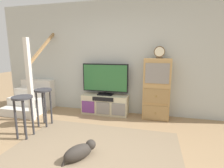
{
  "coord_description": "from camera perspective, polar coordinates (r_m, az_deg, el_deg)",
  "views": [
    {
      "loc": [
        0.86,
        -1.66,
        1.51
      ],
      "look_at": [
        0.0,
        1.69,
        0.85
      ],
      "focal_mm": 27.38,
      "sensor_mm": 36.0,
      "label": 1
    }
  ],
  "objects": [
    {
      "name": "bar_stool_near",
      "position": [
        3.38,
        -27.55,
        -6.93
      ],
      "size": [
        0.34,
        0.34,
        0.75
      ],
      "color": "#333338",
      "rests_on": "ground_plane"
    },
    {
      "name": "desk_clock",
      "position": [
        3.85,
        15.53,
        10.16
      ],
      "size": [
        0.23,
        0.08,
        0.26
      ],
      "color": "#4C3823",
      "rests_on": "side_cabinet"
    },
    {
      "name": "media_console",
      "position": [
        4.22,
        -2.34,
        -6.82
      ],
      "size": [
        1.12,
        0.38,
        0.47
      ],
      "color": "beige",
      "rests_on": "ground_plane"
    },
    {
      "name": "dog",
      "position": [
        2.64,
        -10.62,
        -21.26
      ],
      "size": [
        0.42,
        0.48,
        0.23
      ],
      "color": "#332D28",
      "rests_on": "ground_plane"
    },
    {
      "name": "staircase",
      "position": [
        5.08,
        -23.75,
        -3.16
      ],
      "size": [
        1.0,
        1.36,
        2.2
      ],
      "color": "silver",
      "rests_on": "ground_plane"
    },
    {
      "name": "side_cabinet",
      "position": [
        3.95,
        14.57,
        -1.71
      ],
      "size": [
        0.58,
        0.38,
        1.37
      ],
      "color": "tan",
      "rests_on": "ground_plane"
    },
    {
      "name": "television",
      "position": [
        4.1,
        -2.31,
        1.82
      ],
      "size": [
        1.12,
        0.22,
        0.75
      ],
      "color": "black",
      "rests_on": "media_console"
    },
    {
      "name": "back_wall",
      "position": [
        4.21,
        2.56,
        8.55
      ],
      "size": [
        6.4,
        0.12,
        2.7
      ],
      "primitive_type": "cube",
      "color": "#B2B7B2",
      "rests_on": "ground_plane"
    },
    {
      "name": "bar_stool_far",
      "position": [
        3.74,
        -21.88,
        -4.69
      ],
      "size": [
        0.34,
        0.34,
        0.77
      ],
      "color": "#333338",
      "rests_on": "ground_plane"
    },
    {
      "name": "area_rug",
      "position": [
        2.85,
        -5.92,
        -21.2
      ],
      "size": [
        2.6,
        1.8,
        0.01
      ],
      "primitive_type": "cube",
      "color": "#847056",
      "rests_on": "ground_plane"
    }
  ]
}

